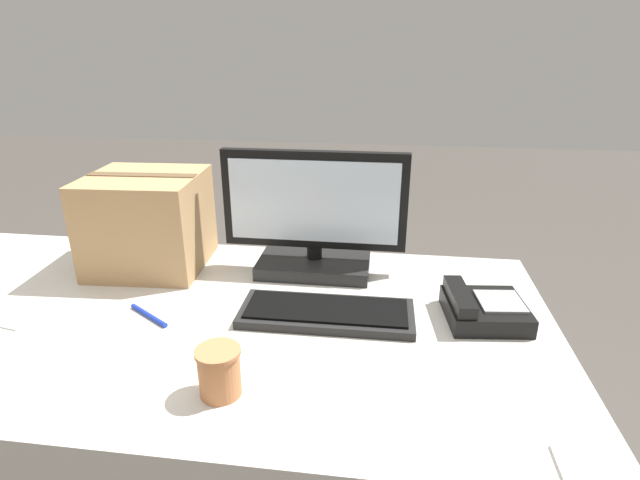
# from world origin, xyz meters

# --- Properties ---
(office_desk) EXTENTS (1.80, 0.90, 0.72)m
(office_desk) POSITION_xyz_m (0.00, 0.00, 0.36)
(office_desk) COLOR beige
(office_desk) RESTS_ON ground_plane
(monitor) EXTENTS (0.53, 0.21, 0.36)m
(monitor) POSITION_xyz_m (0.28, 0.30, 0.87)
(monitor) COLOR black
(monitor) RESTS_ON office_desk
(keyboard) EXTENTS (0.43, 0.17, 0.03)m
(keyboard) POSITION_xyz_m (0.35, 0.03, 0.74)
(keyboard) COLOR black
(keyboard) RESTS_ON office_desk
(desk_phone) EXTENTS (0.20, 0.20, 0.08)m
(desk_phone) POSITION_xyz_m (0.72, 0.07, 0.75)
(desk_phone) COLOR black
(desk_phone) RESTS_ON office_desk
(paper_cup_right) EXTENTS (0.09, 0.09, 0.10)m
(paper_cup_right) POSITION_xyz_m (0.18, -0.28, 0.77)
(paper_cup_right) COLOR #BC7547
(paper_cup_right) RESTS_ON office_desk
(cardboard_box) EXTENTS (0.33, 0.32, 0.28)m
(cardboard_box) POSITION_xyz_m (-0.22, 0.27, 0.86)
(cardboard_box) COLOR tan
(cardboard_box) RESTS_ON office_desk
(pen_marker) EXTENTS (0.13, 0.09, 0.01)m
(pen_marker) POSITION_xyz_m (-0.09, -0.03, 0.73)
(pen_marker) COLOR #1933B2
(pen_marker) RESTS_ON office_desk
(sticky_note_pad) EXTENTS (0.09, 0.09, 0.01)m
(sticky_note_pad) POSITION_xyz_m (0.81, -0.38, 0.73)
(sticky_note_pad) COLOR silver
(sticky_note_pad) RESTS_ON office_desk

